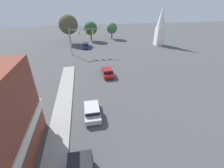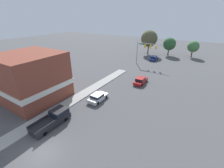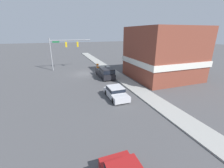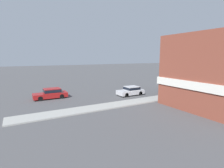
{
  "view_description": "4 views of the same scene",
  "coord_description": "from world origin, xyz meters",
  "px_view_note": "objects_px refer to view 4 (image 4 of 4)",
  "views": [
    {
      "loc": [
        -2.11,
        -2.34,
        12.91
      ],
      "look_at": [
        1.26,
        15.34,
        2.97
      ],
      "focal_mm": 24.0,
      "sensor_mm": 36.0,
      "label": 1
    },
    {
      "loc": [
        13.27,
        -6.31,
        14.6
      ],
      "look_at": [
        -0.65,
        16.0,
        2.43
      ],
      "focal_mm": 24.0,
      "sensor_mm": 36.0,
      "label": 2
    },
    {
      "loc": [
        4.54,
        28.68,
        7.72
      ],
      "look_at": [
        -1.35,
        12.66,
        1.8
      ],
      "focal_mm": 24.0,
      "sensor_mm": 36.0,
      "label": 3
    },
    {
      "loc": [
        -24.08,
        28.66,
        6.09
      ],
      "look_at": [
        -0.94,
        15.78,
        1.9
      ],
      "focal_mm": 28.0,
      "sensor_mm": 36.0,
      "label": 4
    }
  ],
  "objects_px": {
    "car_lead": "(131,91)",
    "construction_barrel": "(207,86)",
    "car_oncoming": "(51,93)",
    "pickup_truck_parked": "(176,86)"
  },
  "relations": [
    {
      "from": "car_oncoming",
      "to": "pickup_truck_parked",
      "type": "bearing_deg",
      "value": 75.29
    },
    {
      "from": "car_lead",
      "to": "pickup_truck_parked",
      "type": "distance_m",
      "value": 8.75
    },
    {
      "from": "car_lead",
      "to": "construction_barrel",
      "type": "distance_m",
      "value": 16.78
    },
    {
      "from": "car_oncoming",
      "to": "construction_barrel",
      "type": "bearing_deg",
      "value": 78.09
    },
    {
      "from": "pickup_truck_parked",
      "to": "construction_barrel",
      "type": "relative_size",
      "value": 5.97
    },
    {
      "from": "car_oncoming",
      "to": "pickup_truck_parked",
      "type": "xyz_separation_m",
      "value": [
        -5.28,
        -20.12,
        0.16
      ]
    },
    {
      "from": "pickup_truck_parked",
      "to": "construction_barrel",
      "type": "distance_m",
      "value": 8.06
    },
    {
      "from": "car_lead",
      "to": "pickup_truck_parked",
      "type": "bearing_deg",
      "value": -99.55
    },
    {
      "from": "construction_barrel",
      "to": "pickup_truck_parked",
      "type": "bearing_deg",
      "value": 85.36
    },
    {
      "from": "car_lead",
      "to": "car_oncoming",
      "type": "distance_m",
      "value": 12.12
    }
  ]
}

